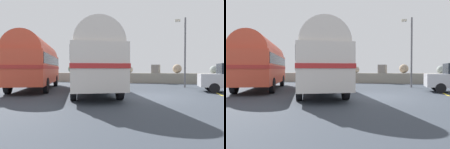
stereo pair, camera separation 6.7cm
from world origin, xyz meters
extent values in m
cube|color=#323841|center=(0.00, 0.00, 0.01)|extent=(32.00, 26.00, 0.02)
cube|color=gray|center=(0.00, 11.80, 0.55)|extent=(31.36, 1.80, 1.10)
cube|color=gray|center=(-13.57, 12.28, 1.60)|extent=(1.43, 1.43, 1.00)
sphere|color=gray|center=(-9.92, 11.27, 1.62)|extent=(1.03, 1.03, 1.03)
sphere|color=gray|center=(-7.64, 11.96, 1.74)|extent=(1.27, 1.27, 1.27)
sphere|color=gray|center=(-5.78, 11.36, 1.49)|extent=(0.78, 0.78, 0.78)
sphere|color=gray|center=(-3.11, 12.15, 1.49)|extent=(0.77, 0.77, 0.77)
cube|color=gray|center=(-0.10, 11.43, 1.56)|extent=(0.95, 1.07, 0.92)
sphere|color=gray|center=(2.17, 12.25, 1.59)|extent=(0.98, 0.98, 0.98)
sphere|color=gray|center=(5.83, 12.13, 1.50)|extent=(0.79, 0.79, 0.79)
cube|color=gold|center=(3.98, 3.50, 0.02)|extent=(0.12, 4.40, 0.01)
cylinder|color=black|center=(-5.42, 2.40, 0.50)|extent=(0.65, 0.99, 0.96)
cylinder|color=black|center=(-3.40, 3.31, 0.50)|extent=(0.65, 0.99, 0.96)
cylinder|color=black|center=(-3.27, -2.35, 0.50)|extent=(0.65, 0.99, 0.96)
cylinder|color=black|center=(-1.26, -1.44, 0.50)|extent=(0.65, 0.99, 0.96)
cube|color=silver|center=(-3.34, 0.48, 1.57)|extent=(5.65, 8.64, 2.10)
cylinder|color=silver|center=(-3.34, 0.48, 2.62)|extent=(5.33, 8.25, 2.20)
cube|color=red|center=(-3.34, 0.48, 1.63)|extent=(5.73, 8.74, 0.20)
cube|color=black|center=(-3.34, 0.48, 2.15)|extent=(5.54, 8.35, 0.64)
cube|color=silver|center=(-5.10, 4.37, 0.70)|extent=(2.14, 1.09, 0.28)
cylinder|color=black|center=(-10.38, 3.84, 0.50)|extent=(0.65, 0.99, 0.96)
cylinder|color=black|center=(-8.36, 4.75, 0.50)|extent=(0.65, 0.99, 0.96)
cylinder|color=black|center=(-8.25, -0.91, 0.50)|extent=(0.65, 0.99, 0.96)
cylinder|color=black|center=(-6.23, -0.01, 0.50)|extent=(0.65, 0.99, 0.96)
cube|color=#CB452E|center=(-8.30, 1.92, 1.57)|extent=(5.62, 8.65, 2.10)
cylinder|color=#CB452E|center=(-8.30, 1.92, 2.62)|extent=(5.30, 8.26, 2.20)
cube|color=#B02A25|center=(-8.30, 1.92, 1.63)|extent=(5.70, 8.74, 0.20)
cube|color=black|center=(-8.30, 1.92, 2.15)|extent=(5.52, 8.36, 0.64)
cube|color=silver|center=(-10.05, 5.81, 0.70)|extent=(2.15, 1.08, 0.28)
cylinder|color=black|center=(3.83, 2.70, 0.33)|extent=(0.62, 0.21, 0.62)
cylinder|color=black|center=(3.85, 4.23, 0.33)|extent=(0.62, 0.21, 0.62)
cylinder|color=#5B5B60|center=(2.44, 6.45, 2.86)|extent=(0.14, 0.14, 5.71)
cube|color=beige|center=(1.87, 6.89, 5.61)|extent=(0.44, 0.24, 0.18)
camera|label=1|loc=(0.86, -10.97, 1.47)|focal=32.31mm
camera|label=2|loc=(0.93, -10.95, 1.47)|focal=32.31mm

